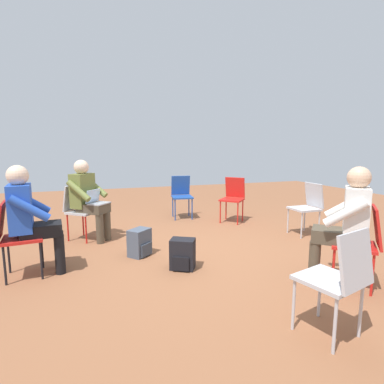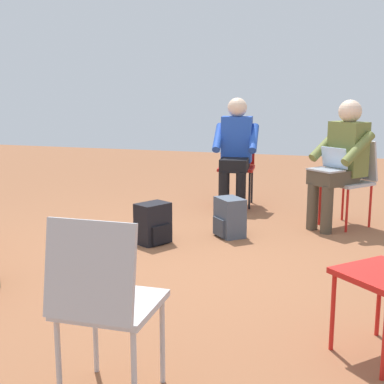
{
  "view_description": "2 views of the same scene",
  "coord_description": "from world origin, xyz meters",
  "px_view_note": "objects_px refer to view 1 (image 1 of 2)",
  "views": [
    {
      "loc": [
        -1.37,
        -3.67,
        1.42
      ],
      "look_at": [
        -0.24,
        -0.34,
        0.9
      ],
      "focal_mm": 28.0,
      "sensor_mm": 36.0,
      "label": 1
    },
    {
      "loc": [
        3.86,
        1.24,
        1.36
      ],
      "look_at": [
        0.07,
        0.07,
        0.58
      ],
      "focal_mm": 50.0,
      "sensor_mm": 36.0,
      "label": 2
    }
  ],
  "objects_px": {
    "person_with_laptop": "(88,196)",
    "chair_south": "(338,276)",
    "chair_north": "(182,194)",
    "person_in_white": "(345,220)",
    "chair_northwest": "(80,208)",
    "chair_southeast": "(362,240)",
    "chair_northeast": "(233,196)",
    "backpack_near_laptop_user": "(183,256)",
    "backpack_by_empty_chair": "(140,244)",
    "chair_east": "(308,205)",
    "chair_west": "(15,234)",
    "person_in_blue": "(31,215)"
  },
  "relations": [
    {
      "from": "chair_northwest",
      "to": "person_in_blue",
      "type": "xyz_separation_m",
      "value": [
        -0.46,
        -1.27,
        0.2
      ]
    },
    {
      "from": "chair_northeast",
      "to": "person_with_laptop",
      "type": "height_order",
      "value": "person_with_laptop"
    },
    {
      "from": "chair_east",
      "to": "chair_southeast",
      "type": "relative_size",
      "value": 1.0
    },
    {
      "from": "chair_southeast",
      "to": "chair_south",
      "type": "distance_m",
      "value": 1.06
    },
    {
      "from": "backpack_near_laptop_user",
      "to": "person_with_laptop",
      "type": "bearing_deg",
      "value": 124.13
    },
    {
      "from": "chair_southeast",
      "to": "chair_north",
      "type": "distance_m",
      "value": 3.66
    },
    {
      "from": "chair_south",
      "to": "backpack_by_empty_chair",
      "type": "xyz_separation_m",
      "value": [
        -1.11,
        2.22,
        -0.34
      ]
    },
    {
      "from": "person_with_laptop",
      "to": "chair_northeast",
      "type": "bearing_deg",
      "value": 136.79
    },
    {
      "from": "chair_northwest",
      "to": "person_with_laptop",
      "type": "distance_m",
      "value": 0.26
    },
    {
      "from": "person_with_laptop",
      "to": "person_in_blue",
      "type": "height_order",
      "value": "same"
    },
    {
      "from": "person_in_blue",
      "to": "person_with_laptop",
      "type": "bearing_deg",
      "value": 146.7
    },
    {
      "from": "chair_north",
      "to": "person_in_white",
      "type": "distance_m",
      "value": 3.52
    },
    {
      "from": "person_in_white",
      "to": "chair_south",
      "type": "bearing_deg",
      "value": 177.28
    },
    {
      "from": "person_with_laptop",
      "to": "chair_southeast",
      "type": "bearing_deg",
      "value": 84.55
    },
    {
      "from": "chair_south",
      "to": "person_with_laptop",
      "type": "distance_m",
      "value": 3.61
    },
    {
      "from": "chair_west",
      "to": "chair_north",
      "type": "relative_size",
      "value": 1.0
    },
    {
      "from": "chair_west",
      "to": "chair_south",
      "type": "height_order",
      "value": "same"
    },
    {
      "from": "chair_west",
      "to": "person_in_white",
      "type": "distance_m",
      "value": 3.5
    },
    {
      "from": "chair_southeast",
      "to": "person_with_laptop",
      "type": "bearing_deg",
      "value": 90.17
    },
    {
      "from": "chair_northwest",
      "to": "person_in_white",
      "type": "distance_m",
      "value": 3.68
    },
    {
      "from": "chair_southeast",
      "to": "person_with_laptop",
      "type": "relative_size",
      "value": 0.69
    },
    {
      "from": "chair_northeast",
      "to": "backpack_by_empty_chair",
      "type": "height_order",
      "value": "chair_northeast"
    },
    {
      "from": "chair_east",
      "to": "person_in_blue",
      "type": "bearing_deg",
      "value": 93.83
    },
    {
      "from": "chair_east",
      "to": "person_in_white",
      "type": "distance_m",
      "value": 1.86
    },
    {
      "from": "chair_northeast",
      "to": "chair_east",
      "type": "xyz_separation_m",
      "value": [
        0.76,
        -1.2,
        0.0
      ]
    },
    {
      "from": "chair_northwest",
      "to": "chair_south",
      "type": "bearing_deg",
      "value": 68.81
    },
    {
      "from": "person_with_laptop",
      "to": "chair_south",
      "type": "bearing_deg",
      "value": 67.84
    },
    {
      "from": "chair_southeast",
      "to": "backpack_by_empty_chair",
      "type": "xyz_separation_m",
      "value": [
        -2.0,
        1.63,
        -0.34
      ]
    },
    {
      "from": "chair_east",
      "to": "chair_northwest",
      "type": "distance_m",
      "value": 3.65
    },
    {
      "from": "person_in_white",
      "to": "backpack_near_laptop_user",
      "type": "distance_m",
      "value": 1.81
    },
    {
      "from": "backpack_by_empty_chair",
      "to": "chair_north",
      "type": "bearing_deg",
      "value": 58.97
    },
    {
      "from": "chair_north",
      "to": "backpack_near_laptop_user",
      "type": "relative_size",
      "value": 2.36
    },
    {
      "from": "person_with_laptop",
      "to": "backpack_by_empty_chair",
      "type": "xyz_separation_m",
      "value": [
        0.63,
        -0.94,
        -0.53
      ]
    },
    {
      "from": "person_with_laptop",
      "to": "person_in_white",
      "type": "bearing_deg",
      "value": 84.56
    },
    {
      "from": "chair_northwest",
      "to": "backpack_near_laptop_user",
      "type": "bearing_deg",
      "value": 74.5
    },
    {
      "from": "chair_west",
      "to": "chair_east",
      "type": "height_order",
      "value": "same"
    },
    {
      "from": "person_with_laptop",
      "to": "person_in_white",
      "type": "distance_m",
      "value": 3.5
    },
    {
      "from": "person_in_blue",
      "to": "chair_south",
      "type": "bearing_deg",
      "value": 43.03
    },
    {
      "from": "chair_west",
      "to": "chair_northeast",
      "type": "bearing_deg",
      "value": 108.05
    },
    {
      "from": "chair_southeast",
      "to": "person_with_laptop",
      "type": "distance_m",
      "value": 3.68
    },
    {
      "from": "chair_north",
      "to": "chair_northwest",
      "type": "xyz_separation_m",
      "value": [
        -1.92,
        -0.89,
        0.0
      ]
    },
    {
      "from": "chair_northeast",
      "to": "chair_northwest",
      "type": "relative_size",
      "value": 1.0
    },
    {
      "from": "chair_east",
      "to": "chair_northwest",
      "type": "bearing_deg",
      "value": 74.18
    },
    {
      "from": "chair_west",
      "to": "chair_southeast",
      "type": "relative_size",
      "value": 1.0
    },
    {
      "from": "chair_northeast",
      "to": "chair_north",
      "type": "height_order",
      "value": "same"
    },
    {
      "from": "chair_east",
      "to": "chair_north",
      "type": "xyz_separation_m",
      "value": [
        -1.61,
        1.83,
        0.0
      ]
    },
    {
      "from": "chair_southeast",
      "to": "backpack_near_laptop_user",
      "type": "bearing_deg",
      "value": 101.42
    },
    {
      "from": "person_in_white",
      "to": "chair_west",
      "type": "bearing_deg",
      "value": 113.27
    },
    {
      "from": "chair_northeast",
      "to": "backpack_by_empty_chair",
      "type": "bearing_deg",
      "value": 76.54
    },
    {
      "from": "person_in_blue",
      "to": "backpack_near_laptop_user",
      "type": "distance_m",
      "value": 1.76
    }
  ]
}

